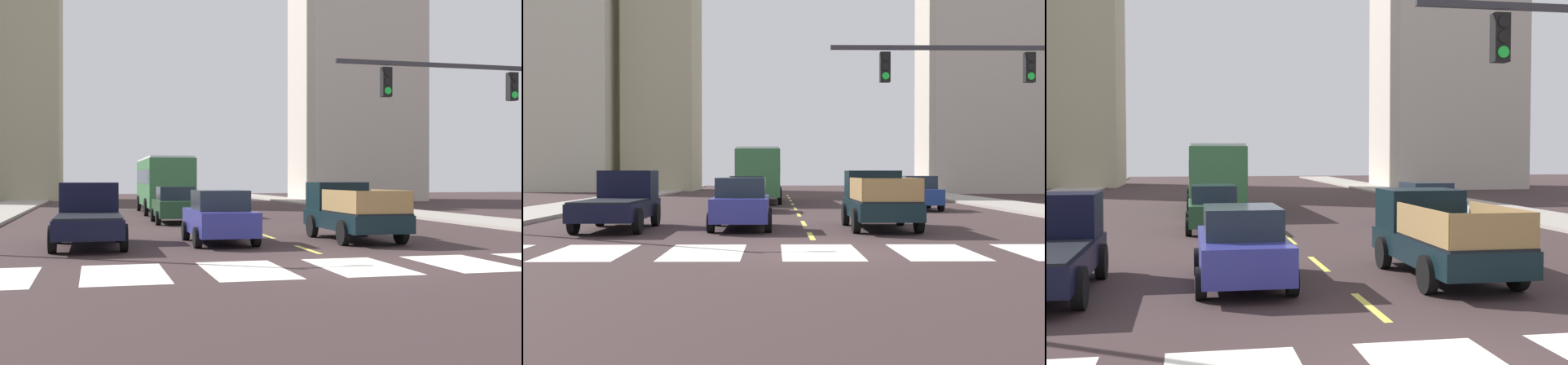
# 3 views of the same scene
# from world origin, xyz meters

# --- Properties ---
(sidewalk_right) EXTENTS (3.58, 110.00, 0.15)m
(sidewalk_right) POSITION_xyz_m (11.88, 18.00, 0.07)
(sidewalk_right) COLOR #9C958A
(sidewalk_right) RESTS_ON ground
(lane_dash_0) EXTENTS (0.16, 2.40, 0.01)m
(lane_dash_0) POSITION_xyz_m (0.00, 4.00, 0.00)
(lane_dash_0) COLOR #D4CD4C
(lane_dash_0) RESTS_ON ground
(lane_dash_1) EXTENTS (0.16, 2.40, 0.01)m
(lane_dash_1) POSITION_xyz_m (0.00, 9.00, 0.00)
(lane_dash_1) COLOR #D4CD4C
(lane_dash_1) RESTS_ON ground
(lane_dash_2) EXTENTS (0.16, 2.40, 0.01)m
(lane_dash_2) POSITION_xyz_m (0.00, 14.00, 0.00)
(lane_dash_2) COLOR #D4CD4C
(lane_dash_2) RESTS_ON ground
(lane_dash_3) EXTENTS (0.16, 2.40, 0.01)m
(lane_dash_3) POSITION_xyz_m (0.00, 19.00, 0.00)
(lane_dash_3) COLOR #D4CD4C
(lane_dash_3) RESTS_ON ground
(lane_dash_4) EXTENTS (0.16, 2.40, 0.01)m
(lane_dash_4) POSITION_xyz_m (0.00, 24.00, 0.00)
(lane_dash_4) COLOR #D4CD4C
(lane_dash_4) RESTS_ON ground
(lane_dash_5) EXTENTS (0.16, 2.40, 0.01)m
(lane_dash_5) POSITION_xyz_m (0.00, 29.00, 0.00)
(lane_dash_5) COLOR #D4CD4C
(lane_dash_5) RESTS_ON ground
(lane_dash_6) EXTENTS (0.16, 2.40, 0.01)m
(lane_dash_6) POSITION_xyz_m (0.00, 34.00, 0.00)
(lane_dash_6) COLOR #D4CD4C
(lane_dash_6) RESTS_ON ground
(lane_dash_7) EXTENTS (0.16, 2.40, 0.01)m
(lane_dash_7) POSITION_xyz_m (0.00, 39.00, 0.00)
(lane_dash_7) COLOR #D4CD4C
(lane_dash_7) RESTS_ON ground
(pickup_stakebed) EXTENTS (2.18, 5.20, 1.96)m
(pickup_stakebed) POSITION_xyz_m (2.43, 6.91, 0.94)
(pickup_stakebed) COLOR black
(pickup_stakebed) RESTS_ON ground
(pickup_dark) EXTENTS (2.18, 5.20, 1.96)m
(pickup_dark) POSITION_xyz_m (-6.25, 6.75, 0.92)
(pickup_dark) COLOR black
(pickup_dark) RESTS_ON ground
(city_bus) EXTENTS (2.72, 10.80, 3.32)m
(city_bus) POSITION_xyz_m (-2.02, 26.39, 1.95)
(city_bus) COLOR #366D3F
(city_bus) RESTS_ON ground
(sedan_mid) EXTENTS (2.02, 4.40, 1.72)m
(sedan_mid) POSITION_xyz_m (-2.41, 16.91, 0.86)
(sedan_mid) COLOR #224729
(sedan_mid) RESTS_ON ground
(sedan_near_left) EXTENTS (2.02, 4.40, 1.72)m
(sedan_near_left) POSITION_xyz_m (6.10, 17.86, 0.86)
(sedan_near_left) COLOR navy
(sedan_near_left) RESTS_ON ground
(sedan_far) EXTENTS (2.02, 4.40, 1.72)m
(sedan_far) POSITION_xyz_m (-2.19, 6.50, 0.86)
(sedan_far) COLOR navy
(sedan_far) RESTS_ON ground
(block_mid_right) EXTENTS (11.06, 9.03, 24.01)m
(block_mid_right) POSITION_xyz_m (18.61, 47.20, 12.00)
(block_mid_right) COLOR #C0B4A5
(block_mid_right) RESTS_ON ground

